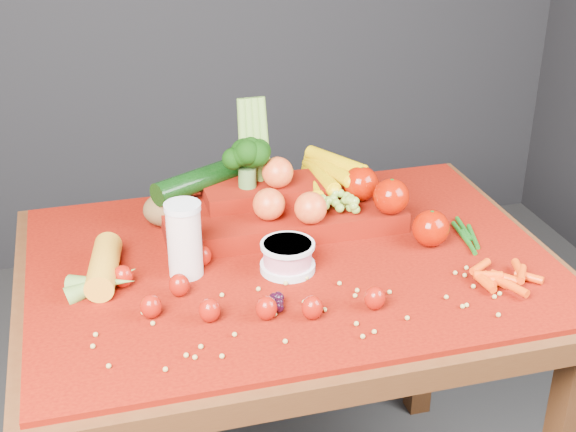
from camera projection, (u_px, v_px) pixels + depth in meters
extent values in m
cube|color=#3C1D0D|center=(291.00, 274.00, 1.66)|extent=(1.10, 0.80, 0.05)
cube|color=#3C1D0D|center=(70.00, 363.00, 2.00)|extent=(0.06, 0.06, 0.70)
cube|color=#3C1D0D|center=(425.00, 308.00, 2.23)|extent=(0.06, 0.06, 0.70)
cube|color=maroon|center=(291.00, 261.00, 1.65)|extent=(1.05, 0.75, 0.01)
cylinder|color=beige|center=(184.00, 239.00, 1.56)|extent=(0.07, 0.07, 0.15)
cylinder|color=silver|center=(182.00, 207.00, 1.52)|extent=(0.07, 0.07, 0.01)
cylinder|color=silver|center=(288.00, 267.00, 1.60)|extent=(0.11, 0.11, 0.02)
cylinder|color=pink|center=(288.00, 253.00, 1.59)|extent=(0.10, 0.10, 0.05)
cylinder|color=silver|center=(288.00, 245.00, 1.58)|extent=(0.11, 0.11, 0.01)
ellipsoid|color=#8F0900|center=(179.00, 285.00, 1.51)|extent=(0.04, 0.04, 0.05)
cone|color=#0B3F0E|center=(179.00, 275.00, 1.50)|extent=(0.03, 0.03, 0.01)
ellipsoid|color=#8F0900|center=(151.00, 306.00, 1.44)|extent=(0.04, 0.04, 0.05)
cone|color=#0B3F0E|center=(150.00, 296.00, 1.43)|extent=(0.03, 0.03, 0.01)
ellipsoid|color=#8F0900|center=(210.00, 310.00, 1.43)|extent=(0.04, 0.04, 0.05)
cone|color=#0B3F0E|center=(209.00, 300.00, 1.42)|extent=(0.03, 0.03, 0.01)
ellipsoid|color=#8F0900|center=(266.00, 308.00, 1.44)|extent=(0.04, 0.04, 0.05)
cone|color=#0B3F0E|center=(266.00, 298.00, 1.43)|extent=(0.03, 0.03, 0.01)
ellipsoid|color=#8F0900|center=(312.00, 308.00, 1.44)|extent=(0.04, 0.04, 0.05)
cone|color=#0B3F0E|center=(312.00, 297.00, 1.43)|extent=(0.03, 0.03, 0.01)
ellipsoid|color=#8F0900|center=(375.00, 298.00, 1.47)|extent=(0.04, 0.04, 0.05)
cone|color=#0B3F0E|center=(375.00, 288.00, 1.46)|extent=(0.03, 0.03, 0.01)
ellipsoid|color=#8F0900|center=(202.00, 256.00, 1.61)|extent=(0.04, 0.04, 0.05)
cone|color=#0B3F0E|center=(201.00, 246.00, 1.60)|extent=(0.03, 0.03, 0.01)
ellipsoid|color=#8F0900|center=(123.00, 276.00, 1.54)|extent=(0.04, 0.04, 0.05)
cone|color=#0B3F0E|center=(122.00, 267.00, 1.53)|extent=(0.03, 0.03, 0.01)
cylinder|color=#C68B22|center=(104.00, 266.00, 1.56)|extent=(0.09, 0.19, 0.06)
ellipsoid|color=brown|center=(170.00, 209.00, 1.76)|extent=(0.12, 0.09, 0.08)
cube|color=maroon|center=(281.00, 216.00, 1.77)|extent=(0.52, 0.22, 0.04)
cube|color=maroon|center=(267.00, 191.00, 1.79)|extent=(0.28, 0.12, 0.03)
sphere|color=#911000|center=(391.00, 196.00, 1.72)|extent=(0.08, 0.08, 0.08)
sphere|color=#911000|center=(431.00, 228.00, 1.68)|extent=(0.08, 0.08, 0.08)
sphere|color=#911000|center=(361.00, 183.00, 1.77)|extent=(0.08, 0.08, 0.08)
sphere|color=red|center=(269.00, 204.00, 1.69)|extent=(0.07, 0.07, 0.07)
sphere|color=red|center=(311.00, 208.00, 1.68)|extent=(0.07, 0.07, 0.07)
sphere|color=red|center=(278.00, 172.00, 1.75)|extent=(0.07, 0.07, 0.07)
cylinder|color=#D9AE00|center=(312.00, 183.00, 1.83)|extent=(0.06, 0.18, 0.04)
cylinder|color=#D9AE00|center=(321.00, 176.00, 1.83)|extent=(0.04, 0.18, 0.04)
cylinder|color=#D9AE00|center=(329.00, 169.00, 1.83)|extent=(0.08, 0.18, 0.04)
cylinder|color=#D9AE00|center=(336.00, 162.00, 1.83)|extent=(0.11, 0.17, 0.04)
cylinder|color=#3F662D|center=(247.00, 177.00, 1.76)|extent=(0.04, 0.04, 0.04)
cylinder|color=olive|center=(243.00, 148.00, 1.77)|extent=(0.03, 0.06, 0.22)
cylinder|color=olive|center=(251.00, 148.00, 1.78)|extent=(0.02, 0.06, 0.22)
cylinder|color=olive|center=(258.00, 147.00, 1.78)|extent=(0.02, 0.06, 0.22)
cylinder|color=olive|center=(265.00, 146.00, 1.78)|extent=(0.03, 0.06, 0.22)
cylinder|color=black|center=(201.00, 179.00, 1.78)|extent=(0.24, 0.16, 0.05)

